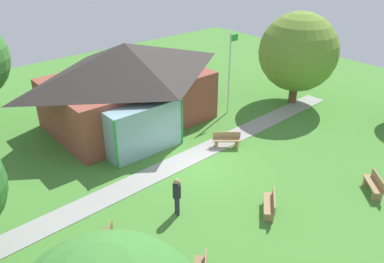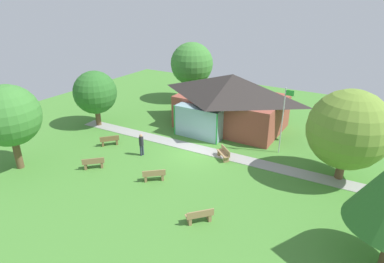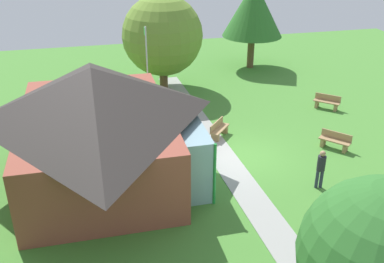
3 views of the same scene
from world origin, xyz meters
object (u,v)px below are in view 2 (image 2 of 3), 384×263
bench_front_center (154,175)px  bench_rear_near_path (224,154)px  bench_mid_left (110,141)px  pavilion (231,100)px  tree_east_hedge (348,130)px  bench_front_right (200,216)px  visitor_strolling_lawn (141,143)px  tree_lawn_corner (9,116)px  flagpole (283,118)px  tree_west_hedge (95,93)px  tree_behind_pavilion_left (192,64)px  bench_front_left (93,163)px

bench_front_center → bench_rear_near_path: bearing=22.7°
bench_mid_left → pavilion: bearing=4.4°
tree_east_hedge → bench_rear_near_path: bearing=-169.3°
pavilion → bench_front_right: bearing=-71.6°
visitor_strolling_lawn → tree_lawn_corner: bearing=-31.0°
bench_front_right → visitor_strolling_lawn: visitor_strolling_lawn is taller
bench_rear_near_path → tree_east_hedge: (7.77, 1.47, 3.10)m
bench_front_right → visitor_strolling_lawn: bearing=102.2°
flagpole → bench_front_right: bearing=-96.4°
bench_front_center → tree_east_hedge: tree_east_hedge is taller
bench_rear_near_path → tree_east_hedge: tree_east_hedge is taller
bench_rear_near_path → tree_west_hedge: 13.21m
bench_front_center → tree_east_hedge: size_ratio=0.24×
tree_lawn_corner → flagpole: bearing=38.1°
tree_east_hedge → tree_west_hedge: size_ratio=1.19×
bench_front_center → bench_rear_near_path: same height
pavilion → bench_rear_near_path: pavilion is taller
tree_lawn_corner → bench_front_right: bearing=5.6°
flagpole → visitor_strolling_lawn: size_ratio=2.96×
tree_east_hedge → tree_behind_pavilion_left: bearing=150.8°
bench_mid_left → bench_rear_near_path: same height
flagpole → bench_front_left: bearing=-138.8°
tree_east_hedge → bench_front_left: bearing=-153.4°
flagpole → tree_east_hedge: (4.53, -1.66, 0.64)m
bench_mid_left → tree_east_hedge: size_ratio=0.23×
tree_behind_pavilion_left → pavilion: bearing=-35.7°
bench_rear_near_path → tree_east_hedge: size_ratio=0.24×
bench_mid_left → bench_front_left: size_ratio=1.02×
bench_rear_near_path → bench_front_left: size_ratio=1.03×
tree_east_hedge → bench_front_right: bearing=-123.2°
bench_front_right → tree_east_hedge: size_ratio=0.23×
pavilion → bench_front_right: (4.39, -13.20, -2.13)m
bench_front_center → bench_front_right: 5.10m
visitor_strolling_lawn → tree_behind_pavilion_left: size_ratio=0.27×
bench_front_right → flagpole: bearing=36.6°
tree_west_hedge → bench_mid_left: bearing=-33.9°
tree_west_hedge → flagpole: bearing=10.8°
bench_front_center → visitor_strolling_lawn: (-2.99, 2.43, 0.62)m
tree_behind_pavilion_left → flagpole: bearing=-32.1°
tree_lawn_corner → bench_rear_near_path: bearing=36.3°
pavilion → tree_east_hedge: size_ratio=1.65×
bench_front_center → bench_rear_near_path: 5.73m
tree_behind_pavilion_left → tree_west_hedge: (-3.49, -11.04, -1.03)m
bench_rear_near_path → bench_front_right: bearing=146.6°
pavilion → bench_mid_left: size_ratio=7.10×
flagpole → tree_west_hedge: 16.46m
bench_mid_left → bench_rear_near_path: size_ratio=0.99×
bench_mid_left → tree_west_hedge: (-4.02, 2.70, 2.73)m
pavilion → tree_behind_pavilion_left: bearing=144.3°
bench_front_left → tree_behind_pavilion_left: size_ratio=0.21×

